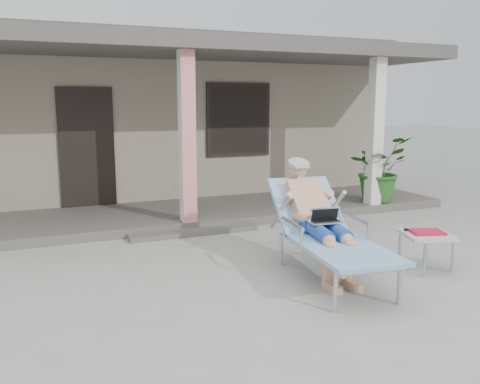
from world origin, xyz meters
name	(u,v)px	position (x,y,z in m)	size (l,w,h in m)	color
ground	(242,271)	(0.00, 0.00, 0.00)	(60.00, 60.00, 0.00)	#9E9E99
house	(132,116)	(0.00, 6.50, 1.67)	(10.40, 5.40, 3.30)	gray
porch_deck	(174,215)	(0.00, 3.00, 0.07)	(10.00, 2.00, 0.15)	#605B56
porch_overhang	(172,52)	(0.00, 2.95, 2.79)	(10.00, 2.30, 2.85)	silver
porch_step	(195,232)	(0.00, 1.85, 0.04)	(2.00, 0.30, 0.07)	#605B56
lounger	(323,203)	(0.83, -0.44, 0.85)	(1.03, 2.19, 1.39)	#B7B7BC
side_table	(427,237)	(2.08, -0.77, 0.40)	(0.68, 0.68, 0.48)	beige
potted_palm	(379,169)	(3.76, 2.34, 0.76)	(1.10, 0.95, 1.22)	#26591E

